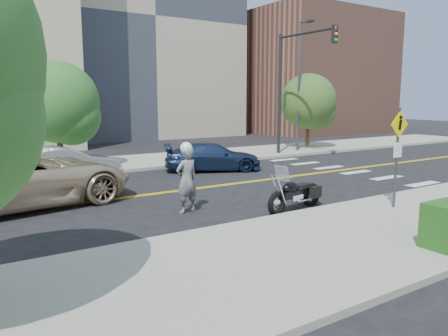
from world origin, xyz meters
name	(u,v)px	position (x,y,z in m)	size (l,w,h in m)	color
ground_plane	(176,191)	(0.00, 0.00, 0.00)	(120.00, 120.00, 0.00)	black
sidewalk_near	(324,245)	(0.00, -7.50, 0.07)	(60.00, 5.00, 0.15)	#9E9B91
sidewalk_far	(110,164)	(0.00, 7.50, 0.07)	(60.00, 5.00, 0.15)	#9E9B91
building_mid	(124,27)	(8.00, 26.00, 10.00)	(18.00, 14.00, 20.00)	#A39984
building_right	(310,74)	(26.00, 20.00, 6.00)	(14.00, 12.00, 12.00)	#8C5947
lamp_post	(299,87)	(12.00, 6.50, 4.15)	(0.16, 0.16, 8.00)	#4C4C51
traffic_light	(290,77)	(10.00, 5.08, 4.67)	(0.28, 4.50, 7.00)	black
pedestrian_sign	(397,148)	(4.20, -6.31, 1.96)	(0.78, 0.08, 3.00)	#4C4C51
motorcyclist	(187,178)	(-1.10, -2.93, 1.07)	(0.80, 0.59, 2.14)	#A6A6AB
motorcycle	(296,187)	(1.87, -4.46, 0.72)	(2.38, 0.72, 1.45)	black
suv	(21,177)	(-5.18, 0.46, 0.96)	(3.19, 6.92, 1.92)	#C4AF90
parked_car_silver	(63,165)	(-3.12, 3.91, 0.75)	(1.58, 4.54, 1.50)	silver
parked_car_blue	(213,157)	(3.64, 3.28, 0.66)	(1.86, 4.57, 1.33)	#192A4D
tree_far_a	(57,102)	(-2.56, 6.75, 3.24)	(3.75, 3.75, 5.12)	#382619
tree_far_b	(308,101)	(13.52, 7.18, 3.24)	(3.67, 3.67, 5.08)	#382619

